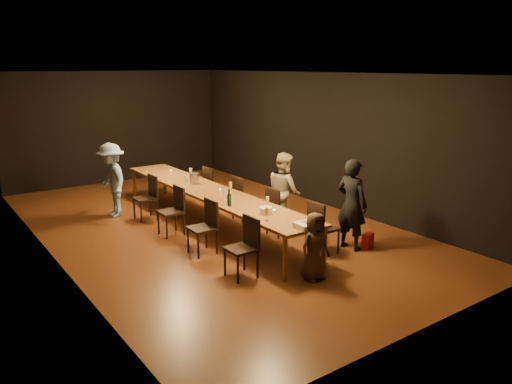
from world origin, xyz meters
TOP-DOWN VIEW (x-y plane):
  - ground at (0.00, 0.00)m, footprint 10.00×10.00m
  - room_shell at (0.00, 0.00)m, footprint 6.04×10.04m
  - table at (0.00, 0.00)m, footprint 0.90×6.00m
  - chair_right_0 at (0.85, -2.40)m, footprint 0.42×0.42m
  - chair_right_1 at (0.85, -1.20)m, footprint 0.42×0.42m
  - chair_right_2 at (0.85, 0.00)m, footprint 0.42×0.42m
  - chair_right_3 at (0.85, 1.20)m, footprint 0.42×0.42m
  - chair_left_0 at (-0.85, -2.40)m, footprint 0.42×0.42m
  - chair_left_1 at (-0.85, -1.20)m, footprint 0.42×0.42m
  - chair_left_2 at (-0.85, 0.00)m, footprint 0.42×0.42m
  - chair_left_3 at (-0.85, 1.20)m, footprint 0.42×0.42m
  - woman_birthday at (1.40, -2.50)m, footprint 0.49×0.65m
  - woman_tan at (1.15, -0.93)m, footprint 0.75×0.86m
  - man_blue at (-1.31, 1.83)m, footprint 0.61×1.03m
  - child at (0.00, -3.10)m, footprint 0.52×0.34m
  - gift_bag_red at (1.66, -2.68)m, footprint 0.25×0.18m
  - gift_bag_blue at (1.10, -2.02)m, footprint 0.23×0.17m
  - birthday_cake at (0.05, -2.90)m, footprint 0.39×0.32m
  - plate_stack at (-0.05, -1.96)m, footprint 0.25×0.25m
  - champagne_bottle at (-0.28, -1.18)m, footprint 0.09×0.09m
  - ice_bucket at (0.05, 0.71)m, footprint 0.24×0.24m
  - wineglass_0 at (-0.23, -2.22)m, footprint 0.06×0.06m
  - wineglass_1 at (0.18, -1.68)m, footprint 0.06×0.06m
  - wineglass_2 at (-0.13, -0.80)m, footprint 0.06×0.06m
  - wineglass_3 at (0.26, -0.38)m, footprint 0.06×0.06m
  - wineglass_4 at (-0.18, 0.61)m, footprint 0.06×0.06m
  - wineglass_5 at (0.26, 1.23)m, footprint 0.06×0.06m
  - tealight_near at (0.15, -1.91)m, footprint 0.05×0.05m
  - tealight_mid at (0.15, -0.16)m, footprint 0.05×0.05m
  - tealight_far at (0.15, 2.01)m, footprint 0.05×0.05m

SIDE VIEW (x-z plane):
  - ground at x=0.00m, z-range 0.00..0.00m
  - gift_bag_blue at x=1.10m, z-range 0.00..0.26m
  - gift_bag_red at x=1.66m, z-range 0.00..0.27m
  - chair_right_0 at x=0.85m, z-range 0.00..0.93m
  - chair_right_1 at x=0.85m, z-range 0.00..0.93m
  - chair_right_2 at x=0.85m, z-range 0.00..0.93m
  - chair_right_3 at x=0.85m, z-range 0.00..0.93m
  - chair_left_0 at x=-0.85m, z-range 0.00..0.93m
  - chair_left_1 at x=-0.85m, z-range 0.00..0.93m
  - chair_left_2 at x=-0.85m, z-range 0.00..0.93m
  - chair_left_3 at x=-0.85m, z-range 0.00..0.93m
  - child at x=0.00m, z-range 0.00..1.05m
  - table at x=0.00m, z-range 0.33..1.08m
  - woman_tan at x=1.15m, z-range 0.00..1.52m
  - tealight_near at x=0.15m, z-range 0.75..0.78m
  - tealight_mid at x=0.15m, z-range 0.75..0.78m
  - tealight_far at x=0.15m, z-range 0.75..0.78m
  - man_blue at x=-1.31m, z-range 0.00..1.58m
  - birthday_cake at x=0.05m, z-range 0.75..0.84m
  - woman_birthday at x=1.40m, z-range 0.00..1.61m
  - plate_stack at x=-0.05m, z-range 0.75..0.87m
  - wineglass_0 at x=-0.23m, z-range 0.75..0.96m
  - wineglass_1 at x=0.18m, z-range 0.75..0.96m
  - wineglass_2 at x=-0.13m, z-range 0.75..0.96m
  - wineglass_3 at x=0.26m, z-range 0.75..0.96m
  - wineglass_4 at x=-0.18m, z-range 0.75..0.96m
  - wineglass_5 at x=0.26m, z-range 0.75..0.96m
  - ice_bucket at x=0.05m, z-range 0.75..0.97m
  - champagne_bottle at x=-0.28m, z-range 0.75..1.07m
  - room_shell at x=0.00m, z-range 0.57..3.59m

